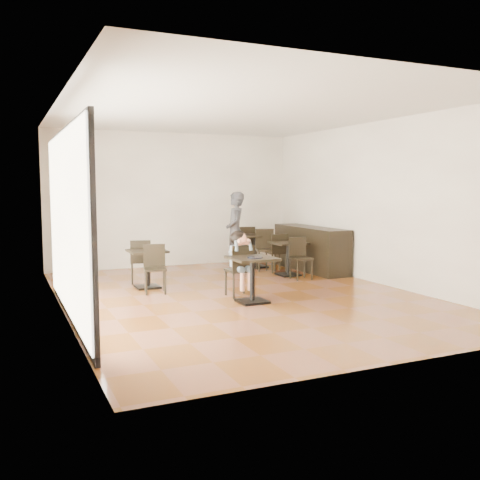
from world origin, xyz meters
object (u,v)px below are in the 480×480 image
cafe_table_mid (288,259)px  chair_mid_a (276,253)px  adult_patron (235,232)px  chair_left_a (140,261)px  child (239,264)px  child_chair (239,271)px  child_table (252,280)px  cafe_table_back (255,251)px  chair_back_b (266,250)px  cafe_table_left (147,269)px  chair_left_b (155,269)px  chair_mid_b (301,259)px  chair_back_a (246,245)px

cafe_table_mid → chair_mid_a: bearing=90.0°
adult_patron → chair_left_a: 2.47m
chair_mid_a → child: bearing=51.6°
child_chair → chair_left_a: child_chair is taller
child_chair → cafe_table_mid: bearing=-139.9°
child_table → child_chair: size_ratio=0.83×
adult_patron → chair_left_a: (-2.35, -0.64, -0.46)m
cafe_table_back → child_chair: bearing=-120.7°
child → cafe_table_mid: 2.46m
cafe_table_back → chair_back_b: chair_back_b is taller
cafe_table_mid → chair_back_b: bearing=100.6°
child_table → cafe_table_left: 2.35m
chair_back_b → chair_left_a: bearing=-154.8°
cafe_table_mid → chair_left_b: chair_left_b is taller
chair_mid_b → chair_mid_a: bearing=93.0°
cafe_table_back → chair_back_a: chair_back_a is taller
chair_back_b → cafe_table_mid: bearing=-61.6°
child_table → child: 0.58m
child_table → cafe_table_left: (-1.27, 1.97, -0.02)m
child → chair_back_a: child is taller
chair_mid_a → chair_mid_b: same height
child_chair → cafe_table_left: child_chair is taller
chair_mid_b → chair_left_b: 3.14m
adult_patron → cafe_table_back: adult_patron is taller
cafe_table_back → chair_left_b: bearing=-145.8°
chair_mid_a → cafe_table_left: bearing=15.6°
child_table → cafe_table_back: 3.87m
cafe_table_mid → cafe_table_back: 1.34m
cafe_table_left → chair_left_b: size_ratio=0.83×
chair_mid_a → chair_back_a: (-0.15, 1.33, 0.04)m
child → chair_back_b: child is taller
child_table → chair_mid_b: (1.87, 1.58, 0.05)m
cafe_table_left → chair_mid_a: 3.22m
child_table → chair_left_a: size_ratio=0.87×
chair_back_b → child: bearing=-108.4°
chair_left_a → chair_left_b: (0.00, -1.10, 0.00)m
cafe_table_mid → chair_mid_b: 0.55m
chair_back_a → child_chair: bearing=81.3°
child_chair → cafe_table_back: 3.39m
child → cafe_table_left: 1.92m
chair_mid_b → cafe_table_back: bearing=97.4°
chair_back_b → chair_back_a: bearing=107.9°
chair_mid_b → adult_patron: bearing=119.7°
cafe_table_left → chair_back_b: 3.14m
adult_patron → chair_back_a: size_ratio=1.90×
cafe_table_back → chair_left_b: size_ratio=0.90×
chair_back_a → cafe_table_left: bearing=52.1°
cafe_table_mid → chair_back_a: 1.89m
chair_mid_a → chair_left_b: (-3.14, -1.26, 0.00)m
chair_left_b → chair_back_a: bearing=52.7°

